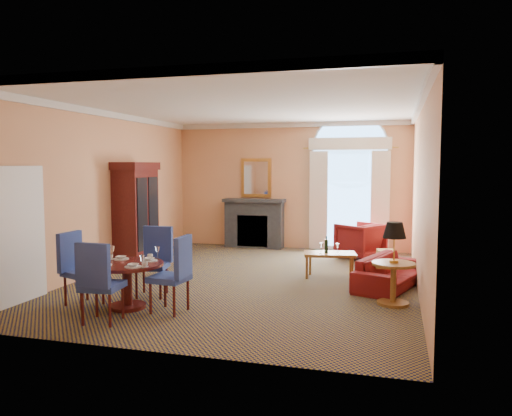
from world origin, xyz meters
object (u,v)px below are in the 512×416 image
(armchair, at_px, (360,240))
(coffee_table, at_px, (330,255))
(dining_table, at_px, (127,274))
(side_table, at_px, (394,254))
(sofa, at_px, (391,272))
(armoire, at_px, (136,216))

(armchair, distance_m, coffee_table, 2.26)
(dining_table, xyz_separation_m, armchair, (3.07, 5.02, -0.11))
(dining_table, bearing_deg, side_table, 18.28)
(sofa, bearing_deg, coffee_table, 89.54)
(armoire, bearing_deg, coffee_table, -2.41)
(armchair, bearing_deg, sofa, 50.40)
(dining_table, xyz_separation_m, side_table, (3.82, 1.26, 0.26))
(armoire, height_order, dining_table, armoire)
(dining_table, relative_size, coffee_table, 1.04)
(armoire, distance_m, side_table, 5.59)
(armchair, height_order, coffee_table, armchair)
(armoire, relative_size, dining_table, 2.02)
(armchair, bearing_deg, side_table, 46.74)
(sofa, relative_size, side_table, 1.49)
(sofa, distance_m, armchair, 2.72)
(armoire, height_order, sofa, armoire)
(armoire, distance_m, armchair, 5.05)
(coffee_table, bearing_deg, armoire, 166.49)
(dining_table, relative_size, side_table, 0.87)
(armoire, height_order, side_table, armoire)
(coffee_table, xyz_separation_m, side_table, (1.17, -1.53, 0.33))
(dining_table, relative_size, armchair, 1.21)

